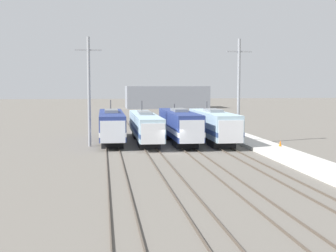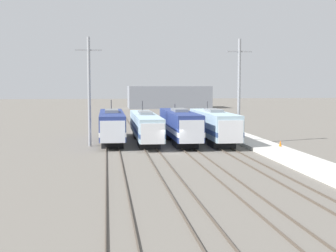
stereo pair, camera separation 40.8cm
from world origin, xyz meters
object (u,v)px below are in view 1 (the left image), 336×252
object	(u,v)px
locomotive_far_right	(214,126)
catenary_tower_left	(89,90)
locomotive_center_left	(145,126)
traffic_cone	(280,143)
locomotive_center_right	(180,125)
catenary_tower_right	(239,90)
locomotive_far_left	(111,126)

from	to	relation	value
locomotive_far_right	catenary_tower_left	bearing A→B (deg)	-176.67
locomotive_center_left	traffic_cone	distance (m)	17.06
locomotive_center_right	traffic_cone	size ratio (longest dim) A/B	25.74
locomotive_center_left	catenary_tower_right	xyz separation A→B (m)	(11.33, -2.97, 4.64)
locomotive_center_right	locomotive_far_left	bearing A→B (deg)	169.85
locomotive_far_right	catenary_tower_right	xyz separation A→B (m)	(2.84, -0.89, 4.49)
locomotive_far_right	catenary_tower_left	size ratio (longest dim) A/B	1.30
locomotive_far_right	traffic_cone	bearing A→B (deg)	-48.97
locomotive_center_left	locomotive_far_right	size ratio (longest dim) A/B	1.19
locomotive_far_left	traffic_cone	distance (m)	20.92
locomotive_center_right	catenary_tower_right	size ratio (longest dim) A/B	1.37
locomotive_far_right	catenary_tower_left	distance (m)	16.04
locomotive_far_right	catenary_tower_right	bearing A→B (deg)	-17.50
locomotive_far_left	locomotive_center_left	size ratio (longest dim) A/B	0.87
catenary_tower_left	traffic_cone	distance (m)	22.95
traffic_cone	catenary_tower_left	bearing A→B (deg)	164.36
locomotive_far_left	locomotive_center_left	world-z (taller)	locomotive_far_left
locomotive_far_left	catenary_tower_left	world-z (taller)	catenary_tower_left
locomotive_far_right	traffic_cone	world-z (taller)	locomotive_far_right
locomotive_far_left	locomotive_center_left	xyz separation A→B (m)	(4.24, -0.29, -0.12)
locomotive_center_left	locomotive_center_right	world-z (taller)	locomotive_center_left
locomotive_center_left	traffic_cone	xyz separation A→B (m)	(14.47, -8.95, -1.29)
locomotive_far_right	traffic_cone	size ratio (longest dim) A/B	24.49
locomotive_center_left	catenary_tower_right	distance (m)	12.60
locomotive_center_left	locomotive_center_right	distance (m)	4.42
locomotive_center_left	locomotive_far_right	world-z (taller)	locomotive_center_left
locomotive_center_right	locomotive_far_right	bearing A→B (deg)	-11.26
locomotive_center_left	locomotive_far_right	distance (m)	8.74
locomotive_center_right	catenary_tower_right	distance (m)	8.55
catenary_tower_left	locomotive_center_left	bearing A→B (deg)	23.35
locomotive_center_left	locomotive_center_right	size ratio (longest dim) A/B	1.14
catenary_tower_left	catenary_tower_right	xyz separation A→B (m)	(18.21, 0.00, 0.00)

